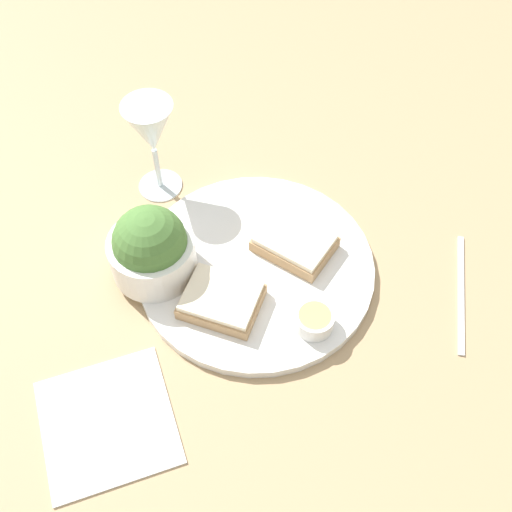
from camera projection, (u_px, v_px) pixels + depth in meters
name	position (u px, v px, depth m)	size (l,w,h in m)	color
ground_plane	(256.00, 271.00, 0.87)	(4.00, 4.00, 0.00)	tan
dinner_plate	(256.00, 268.00, 0.87)	(0.32, 0.32, 0.01)	white
salad_bowl	(151.00, 248.00, 0.82)	(0.11, 0.11, 0.11)	white
sauce_ramekin	(314.00, 320.00, 0.80)	(0.05, 0.05, 0.03)	white
cheese_toast_near	(295.00, 242.00, 0.87)	(0.12, 0.11, 0.03)	tan
cheese_toast_far	(221.00, 300.00, 0.81)	(0.11, 0.10, 0.03)	tan
wine_glass	(151.00, 132.00, 0.87)	(0.07, 0.07, 0.16)	silver
napkin	(107.00, 421.00, 0.75)	(0.20, 0.20, 0.01)	white
fork	(461.00, 292.00, 0.85)	(0.03, 0.19, 0.01)	silver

